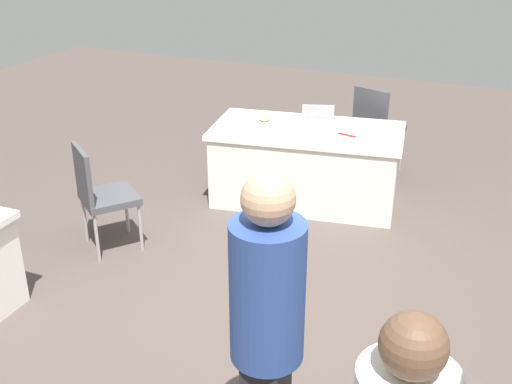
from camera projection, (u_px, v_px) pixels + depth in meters
name	position (u px, v px, depth m)	size (l,w,h in m)	color
ground_plane	(264.00, 319.00, 4.63)	(14.40, 14.40, 0.00)	#4C423D
table_foreground	(306.00, 165.00, 6.32)	(1.96, 1.20, 0.76)	silver
chair_tucked_left	(100.00, 191.00, 5.35)	(0.62, 0.62, 0.95)	#9E9993
chair_tucked_right	(376.00, 123.00, 6.90)	(0.56, 0.56, 0.98)	#9E9993
person_presenter	(267.00, 330.00, 2.89)	(0.37, 0.37, 1.78)	#26262D
laptop_silver	(318.00, 123.00, 6.18)	(0.39, 0.38, 0.21)	silver
yarn_ball	(265.00, 116.00, 6.33)	(0.11, 0.11, 0.11)	beige
scissors_red	(347.00, 135.00, 5.97)	(0.18, 0.04, 0.01)	red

